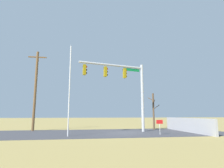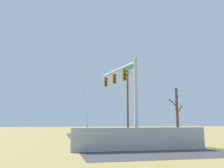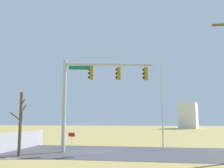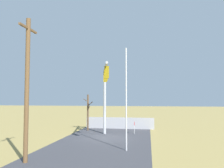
% 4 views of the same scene
% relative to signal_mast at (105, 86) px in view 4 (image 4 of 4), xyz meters
% --- Properties ---
extents(ground_plane, '(160.00, 160.00, 0.00)m').
position_rel_signal_mast_xyz_m(ground_plane, '(-0.43, -0.27, -4.81)').
color(ground_plane, '#9E894C').
extents(road_surface, '(28.00, 8.00, 0.01)m').
position_rel_signal_mast_xyz_m(road_surface, '(-4.43, -0.27, -4.80)').
color(road_surface, '#3D3D42').
rests_on(road_surface, ground_plane).
extents(sidewalk_corner, '(6.00, 6.00, 0.01)m').
position_rel_signal_mast_xyz_m(sidewalk_corner, '(2.90, 0.42, -4.80)').
color(sidewalk_corner, '#B7B5AD').
rests_on(sidewalk_corner, ground_plane).
extents(retaining_fence, '(0.20, 8.21, 1.34)m').
position_rel_signal_mast_xyz_m(retaining_fence, '(5.96, -0.64, -4.14)').
color(retaining_fence, '#A8A8AD').
rests_on(retaining_fence, ground_plane).
extents(signal_mast, '(6.57, 1.64, 6.77)m').
position_rel_signal_mast_xyz_m(signal_mast, '(0.00, 0.00, 0.00)').
color(signal_mast, '#B2B5BA').
rests_on(signal_mast, ground_plane).
extents(flagpole, '(0.10, 0.10, 7.34)m').
position_rel_signal_mast_xyz_m(flagpole, '(-5.16, -2.52, -1.14)').
color(flagpole, silver).
rests_on(flagpole, ground_plane).
extents(utility_pole, '(1.90, 0.26, 8.44)m').
position_rel_signal_mast_xyz_m(utility_pole, '(-9.05, 2.93, -0.42)').
color(utility_pole, brown).
rests_on(utility_pole, ground_plane).
extents(bare_tree, '(1.27, 1.02, 4.09)m').
position_rel_signal_mast_xyz_m(bare_tree, '(3.97, 2.78, -2.70)').
color(bare_tree, brown).
rests_on(bare_tree, ground_plane).
extents(open_sign, '(0.56, 0.04, 1.22)m').
position_rel_signal_mast_xyz_m(open_sign, '(2.32, -2.64, -3.90)').
color(open_sign, silver).
rests_on(open_sign, ground_plane).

